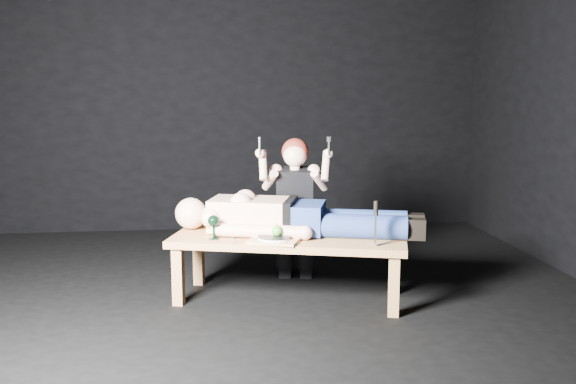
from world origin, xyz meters
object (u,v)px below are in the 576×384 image
Objects in this scene: lying_man at (299,213)px; carving_knife at (376,224)px; table at (289,268)px; goblet at (214,227)px; kneeling_woman at (296,207)px; serving_tray at (274,240)px.

carving_knife is at bearing -28.93° from lying_man.
carving_knife is (0.44, -0.43, 0.00)m from lying_man.
table is 0.60m from goblet.
kneeling_woman is 0.70m from serving_tray.
goblet reaches higher than table.
lying_man is 10.67× the size of goblet.
serving_tray is at bearing -99.53° from kneeling_woman.
kneeling_woman reaches higher than table.
carving_knife reaches higher than serving_tray.
lying_man is 5.45× the size of serving_tray.
lying_man reaches higher than serving_tray.
kneeling_woman is (0.11, 0.49, 0.34)m from table.
serving_tray is 0.68m from carving_knife.
serving_tray is (-0.12, -0.16, 0.23)m from table.
kneeling_woman is 0.81m from goblet.
goblet is at bearing -161.36° from table.
carving_knife is (1.03, -0.32, 0.07)m from goblet.
carving_knife is at bearing -18.30° from table.
goblet is at bearing 178.29° from carving_knife.
goblet is (-0.40, 0.13, 0.07)m from serving_tray.
serving_tray is 1.10× the size of carving_knife.
lying_man is (0.08, 0.08, 0.37)m from table.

